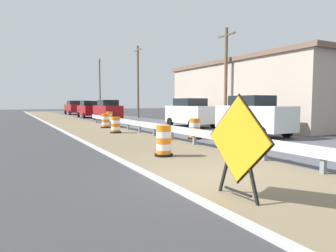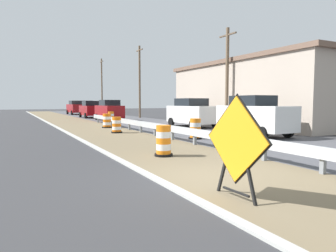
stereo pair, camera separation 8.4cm
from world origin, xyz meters
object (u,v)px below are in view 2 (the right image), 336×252
(car_trailing_near_lane, at_px, (254,116))
(car_mid_far_lane, at_px, (192,113))
(traffic_barrel_nearest, at_px, (164,142))
(car_lead_far_lane, at_px, (109,110))
(utility_pole_mid, at_px, (140,81))
(car_lead_near_lane, at_px, (91,109))
(car_trailing_far_lane, at_px, (76,108))
(traffic_barrel_far, at_px, (107,121))
(traffic_barrel_mid, at_px, (117,126))
(utility_pole_far, at_px, (102,85))
(car_distant_a, at_px, (87,107))
(traffic_barrel_farther, at_px, (111,118))
(traffic_barrel_close, at_px, (195,130))
(warning_sign_diamond, at_px, (236,143))
(utility_pole_near, at_px, (227,76))

(car_trailing_near_lane, bearing_deg, car_mid_far_lane, 179.39)
(traffic_barrel_nearest, xyz_separation_m, car_lead_far_lane, (4.27, 20.64, 0.56))
(car_mid_far_lane, xyz_separation_m, utility_pole_mid, (1.61, 14.21, 3.30))
(car_lead_near_lane, xyz_separation_m, car_trailing_far_lane, (0.34, 10.88, 0.04))
(traffic_barrel_far, height_order, car_lead_far_lane, car_lead_far_lane)
(car_mid_far_lane, bearing_deg, car_lead_near_lane, -170.22)
(traffic_barrel_far, height_order, car_trailing_far_lane, car_trailing_far_lane)
(traffic_barrel_mid, relative_size, utility_pole_far, 0.10)
(car_mid_far_lane, bearing_deg, car_trailing_near_lane, -3.28)
(car_distant_a, height_order, utility_pole_mid, utility_pole_mid)
(car_trailing_far_lane, bearing_deg, traffic_barrel_farther, 175.71)
(traffic_barrel_close, bearing_deg, car_lead_near_lane, 89.03)
(warning_sign_diamond, height_order, traffic_barrel_close, warning_sign_diamond)
(warning_sign_diamond, relative_size, car_mid_far_lane, 0.44)
(car_mid_far_lane, xyz_separation_m, car_trailing_far_lane, (-3.16, 27.94, -0.02))
(traffic_barrel_close, height_order, traffic_barrel_far, traffic_barrel_close)
(traffic_barrel_farther, bearing_deg, car_distant_a, 81.55)
(traffic_barrel_farther, bearing_deg, traffic_barrel_mid, -105.05)
(traffic_barrel_close, height_order, car_trailing_far_lane, car_trailing_far_lane)
(car_distant_a, bearing_deg, car_lead_far_lane, -6.95)
(traffic_barrel_close, distance_m, utility_pole_far, 41.15)
(traffic_barrel_mid, relative_size, utility_pole_near, 0.14)
(traffic_barrel_farther, height_order, car_trailing_near_lane, car_trailing_near_lane)
(car_mid_far_lane, distance_m, car_distant_a, 35.06)
(traffic_barrel_nearest, distance_m, traffic_barrel_mid, 8.39)
(traffic_barrel_farther, relative_size, car_lead_far_lane, 0.21)
(traffic_barrel_farther, height_order, car_distant_a, car_distant_a)
(traffic_barrel_far, distance_m, utility_pole_far, 33.20)
(car_trailing_near_lane, bearing_deg, utility_pole_mid, 175.99)
(car_lead_near_lane, relative_size, utility_pole_mid, 0.53)
(car_trailing_near_lane, xyz_separation_m, car_trailing_far_lane, (-2.99, 34.60, -0.06))
(traffic_barrel_nearest, relative_size, car_lead_near_lane, 0.23)
(traffic_barrel_far, bearing_deg, warning_sign_diamond, -98.15)
(traffic_barrel_far, distance_m, car_trailing_near_lane, 10.49)
(car_mid_far_lane, bearing_deg, car_trailing_far_lane, -175.37)
(car_lead_far_lane, height_order, utility_pole_near, utility_pole_near)
(warning_sign_diamond, bearing_deg, utility_pole_far, -104.49)
(traffic_barrel_close, distance_m, car_distant_a, 41.77)
(traffic_barrel_mid, distance_m, car_distant_a, 37.44)
(traffic_barrel_close, relative_size, car_trailing_far_lane, 0.22)
(car_lead_near_lane, xyz_separation_m, utility_pole_far, (6.01, 16.85, 3.88))
(traffic_barrel_nearest, xyz_separation_m, car_trailing_near_lane, (7.32, 3.45, 0.62))
(traffic_barrel_mid, relative_size, car_lead_near_lane, 0.21)
(car_trailing_far_lane, distance_m, utility_pole_mid, 14.90)
(warning_sign_diamond, relative_size, car_lead_far_lane, 0.43)
(traffic_barrel_close, bearing_deg, traffic_barrel_farther, 89.96)
(car_lead_far_lane, bearing_deg, car_trailing_near_lane, -170.10)
(car_lead_near_lane, distance_m, utility_pole_near, 19.84)
(traffic_barrel_farther, xyz_separation_m, car_lead_near_lane, (0.39, 9.34, 0.56))
(car_lead_far_lane, bearing_deg, traffic_barrel_mid, 165.18)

